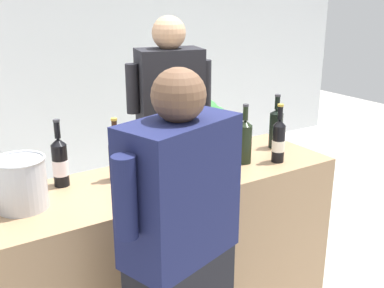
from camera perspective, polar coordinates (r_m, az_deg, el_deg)
name	(u,v)px	position (r m, az deg, el deg)	size (l,w,h in m)	color
wall_back	(27,44)	(4.73, -19.55, 11.47)	(8.00, 0.10, 2.80)	silver
counter	(166,256)	(2.66, -3.26, -13.55)	(1.95, 0.60, 0.95)	#9E7A56
wine_bottle_0	(245,140)	(2.61, 6.47, 0.45)	(0.08, 0.08, 0.34)	black
wine_bottle_1	(167,151)	(2.43, -3.04, -0.90)	(0.07, 0.07, 0.35)	black
wine_bottle_2	(279,140)	(2.66, 10.57, 0.45)	(0.07, 0.07, 0.34)	black
wine_bottle_3	(116,158)	(2.39, -9.31, -1.66)	(0.07, 0.07, 0.33)	black
wine_bottle_4	(196,156)	(2.42, 0.50, -1.42)	(0.08, 0.08, 0.32)	black
wine_bottle_5	(60,162)	(2.38, -15.87, -2.14)	(0.08, 0.08, 0.34)	black
wine_bottle_6	(142,155)	(2.44, -6.15, -1.40)	(0.07, 0.07, 0.30)	black
wine_bottle_7	(276,127)	(2.90, 10.26, 2.05)	(0.08, 0.08, 0.33)	black
wine_bottle_8	(194,137)	(2.69, 0.28, 0.81)	(0.08, 0.08, 0.31)	black
wine_glass	(150,164)	(2.25, -5.19, -2.46)	(0.08, 0.08, 0.19)	silver
ice_bucket	(21,183)	(2.19, -20.23, -4.50)	(0.23, 0.23, 0.24)	silver
person_server	(171,152)	(3.10, -2.64, -1.02)	(0.55, 0.33, 1.73)	black
person_guest	(180,277)	(1.93, -1.45, -16.00)	(0.59, 0.36, 1.63)	black
potted_shrub	(205,142)	(3.88, 1.59, 0.26)	(0.53, 0.54, 1.07)	brown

